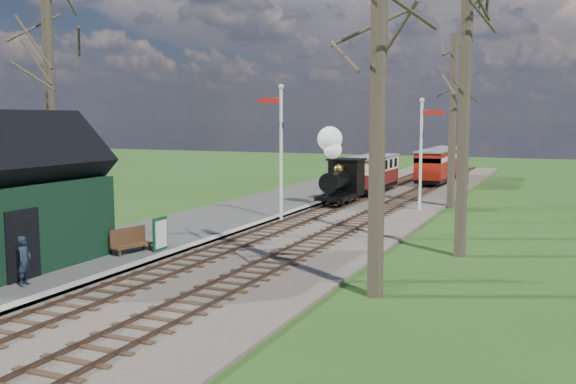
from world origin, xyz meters
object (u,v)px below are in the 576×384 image
(coach, at_px, (371,172))
(red_carriage_b, at_px, (447,161))
(sign_board, at_px, (160,234))
(bench, at_px, (130,241))
(semaphore_far, at_px, (422,146))
(locomotive, at_px, (340,171))
(person, at_px, (24,261))
(red_carriage_a, at_px, (434,166))
(semaphore_near, at_px, (280,143))
(station_shed, at_px, (9,200))

(coach, distance_m, red_carriage_b, 12.17)
(sign_board, bearing_deg, coach, 85.35)
(bench, bearing_deg, semaphore_far, 65.34)
(locomotive, bearing_deg, sign_board, -96.58)
(coach, relative_size, person, 4.82)
(semaphore_far, relative_size, red_carriage_a, 1.22)
(semaphore_far, xyz_separation_m, red_carriage_b, (-1.77, 18.00, -1.96))
(semaphore_near, height_order, locomotive, semaphore_near)
(semaphore_far, height_order, red_carriage_a, semaphore_far)
(coach, height_order, red_carriage_b, coach)
(coach, bearing_deg, red_carriage_b, 77.67)
(semaphore_near, relative_size, semaphore_far, 1.09)
(locomotive, bearing_deg, station_shed, -103.36)
(coach, height_order, person, coach)
(semaphore_near, xyz_separation_m, semaphore_far, (5.14, 6.00, -0.27))
(red_carriage_a, bearing_deg, semaphore_near, -100.32)
(station_shed, height_order, red_carriage_a, station_shed)
(station_shed, height_order, semaphore_far, semaphore_far)
(sign_board, relative_size, person, 0.84)
(sign_board, bearing_deg, red_carriage_a, 80.93)
(locomotive, bearing_deg, red_carriage_a, 78.15)
(semaphore_far, distance_m, red_carriage_b, 18.19)
(locomotive, distance_m, red_carriage_b, 18.15)
(semaphore_near, bearing_deg, semaphore_far, 49.40)
(semaphore_near, relative_size, sign_board, 5.42)
(red_carriage_b, relative_size, person, 3.45)
(station_shed, xyz_separation_m, red_carriage_b, (6.90, 36.00, -0.87))
(station_shed, bearing_deg, coach, 79.89)
(station_shed, height_order, semaphore_near, semaphore_near)
(locomotive, bearing_deg, person, -96.73)
(sign_board, relative_size, bench, 0.75)
(red_carriage_a, bearing_deg, bench, -100.40)
(semaphore_far, relative_size, red_carriage_b, 1.22)
(semaphore_far, distance_m, sign_board, 15.51)
(red_carriage_a, bearing_deg, sign_board, -99.07)
(semaphore_near, bearing_deg, bench, -100.56)
(semaphore_near, relative_size, locomotive, 1.52)
(bench, relative_size, person, 1.13)
(red_carriage_a, relative_size, red_carriage_b, 1.00)
(red_carriage_a, distance_m, person, 32.30)
(locomotive, distance_m, sign_board, 14.25)
(red_carriage_a, relative_size, person, 3.45)
(semaphore_near, bearing_deg, locomotive, 82.86)
(person, bearing_deg, red_carriage_a, -24.98)
(station_shed, distance_m, coach, 24.50)
(station_shed, distance_m, locomotive, 18.56)
(semaphore_far, relative_size, locomotive, 1.39)
(red_carriage_b, bearing_deg, locomotive, -98.28)
(sign_board, xyz_separation_m, bench, (-0.76, -0.69, -0.18))
(station_shed, distance_m, bench, 4.11)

